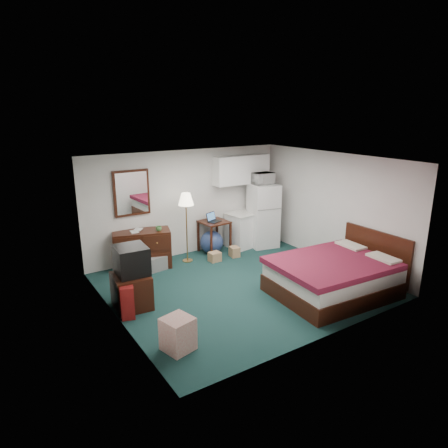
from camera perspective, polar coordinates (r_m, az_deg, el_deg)
floor at (r=8.10m, az=2.41°, el=-8.71°), size 5.00×4.50×0.01m
ceiling at (r=7.40m, az=2.64°, el=9.12°), size 5.00×4.50×0.01m
walls at (r=7.66m, az=2.52°, el=-0.20°), size 5.01×4.51×2.50m
mirror at (r=8.88m, az=-13.06°, el=4.35°), size 0.80×0.06×1.00m
upper_cabinets at (r=9.99m, az=2.48°, el=7.78°), size 1.50×0.35×0.70m
headboard at (r=8.70m, az=20.84°, el=-4.10°), size 0.06×1.56×1.00m
dresser at (r=9.02m, az=-11.60°, el=-3.51°), size 1.34×0.91×0.84m
floor_lamp at (r=9.08m, az=-5.35°, el=-0.55°), size 0.37×0.37×1.61m
desk at (r=9.75m, az=-1.40°, el=-1.82°), size 0.66×0.66×0.79m
exercise_ball at (r=9.70m, az=-1.77°, el=-2.62°), size 0.70×0.70×0.56m
kitchen_counter at (r=10.18m, az=2.81°, el=-0.86°), size 0.85×0.70×0.85m
fridge at (r=10.15m, az=5.63°, el=1.22°), size 0.78×0.78×1.60m
bed at (r=7.86m, az=15.21°, el=-7.37°), size 2.25×1.81×0.68m
tv_stand at (r=7.34m, az=-13.07°, el=-9.29°), size 0.67×0.72×0.61m
suitcase at (r=7.05m, az=-13.64°, el=-10.56°), size 0.32×0.41×0.58m
retail_box at (r=6.06m, az=-6.60°, el=-15.33°), size 0.49×0.49×0.50m
file_bin at (r=8.90m, az=-9.81°, el=-5.50°), size 0.49×0.39×0.31m
cardboard_box_a at (r=9.26m, az=-1.34°, el=-4.69°), size 0.27×0.23×0.22m
cardboard_box_b at (r=9.54m, az=1.50°, el=-3.97°), size 0.24×0.27×0.24m
laptop at (r=9.54m, az=-1.35°, el=0.94°), size 0.39×0.35×0.22m
crt_tv at (r=7.17m, az=-13.12°, el=-5.06°), size 0.58×0.62×0.51m
microwave at (r=9.98m, az=5.62°, el=6.68°), size 0.51×0.29×0.35m
book_a at (r=8.77m, az=-13.24°, el=-0.52°), size 0.16×0.04×0.22m
book_b at (r=8.95m, az=-12.74°, el=-0.12°), size 0.15×0.12×0.23m
mug at (r=8.79m, az=-9.33°, el=-0.58°), size 0.16×0.15×0.13m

